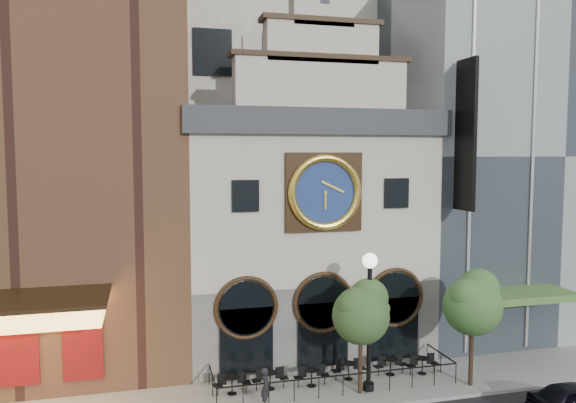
# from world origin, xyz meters

# --- Properties ---
(sidewalk) EXTENTS (44.00, 5.00, 0.15)m
(sidewalk) POSITION_xyz_m (0.00, 2.50, 0.07)
(sidewalk) COLOR gray
(sidewalk) RESTS_ON ground
(clock_building) EXTENTS (12.60, 8.78, 18.65)m
(clock_building) POSITION_xyz_m (0.00, 7.82, 6.69)
(clock_building) COLOR #605E5B
(clock_building) RESTS_ON ground
(theater_building) EXTENTS (14.00, 15.60, 25.00)m
(theater_building) POSITION_xyz_m (-13.00, 9.96, 12.60)
(theater_building) COLOR #582E25
(theater_building) RESTS_ON ground
(retail_building) EXTENTS (14.00, 14.40, 20.00)m
(retail_building) POSITION_xyz_m (12.99, 9.99, 10.14)
(retail_building) COLOR gray
(retail_building) RESTS_ON ground
(office_tower) EXTENTS (20.00, 16.00, 40.00)m
(office_tower) POSITION_xyz_m (0.00, 20.00, 20.00)
(office_tower) COLOR silver
(office_tower) RESTS_ON ground
(cafe_railing) EXTENTS (10.60, 2.60, 0.90)m
(cafe_railing) POSITION_xyz_m (0.00, 2.50, 0.60)
(cafe_railing) COLOR black
(cafe_railing) RESTS_ON sidewalk
(bistro_0) EXTENTS (1.58, 0.68, 0.90)m
(bistro_0) POSITION_xyz_m (-4.48, 2.55, 0.61)
(bistro_0) COLOR black
(bistro_0) RESTS_ON sidewalk
(bistro_1) EXTENTS (1.58, 0.68, 0.90)m
(bistro_1) POSITION_xyz_m (-2.81, 2.63, 0.61)
(bistro_1) COLOR black
(bistro_1) RESTS_ON sidewalk
(bistro_2) EXTENTS (1.58, 0.68, 0.90)m
(bistro_2) POSITION_xyz_m (-0.98, 2.48, 0.61)
(bistro_2) COLOR black
(bistro_2) RESTS_ON sidewalk
(bistro_3) EXTENTS (1.58, 0.68, 0.90)m
(bistro_3) POSITION_xyz_m (0.85, 2.79, 0.61)
(bistro_3) COLOR black
(bistro_3) RESTS_ON sidewalk
(bistro_4) EXTENTS (1.58, 0.68, 0.90)m
(bistro_4) POSITION_xyz_m (2.90, 2.79, 0.61)
(bistro_4) COLOR black
(bistro_4) RESTS_ON sidewalk
(bistro_5) EXTENTS (1.58, 0.68, 0.90)m
(bistro_5) POSITION_xyz_m (4.37, 2.53, 0.61)
(bistro_5) COLOR black
(bistro_5) RESTS_ON sidewalk
(pedestrian) EXTENTS (0.50, 0.65, 1.60)m
(pedestrian) POSITION_xyz_m (-3.34, 1.05, 0.95)
(pedestrian) COLOR black
(pedestrian) RESTS_ON sidewalk
(lamppost) EXTENTS (1.91, 0.69, 5.97)m
(lamppost) POSITION_xyz_m (1.27, 1.49, 3.84)
(lamppost) COLOR black
(lamppost) RESTS_ON sidewalk
(tree_left) EXTENTS (2.52, 2.43, 4.86)m
(tree_left) POSITION_xyz_m (0.85, 1.33, 3.71)
(tree_left) COLOR #382619
(tree_left) RESTS_ON sidewalk
(tree_right) EXTENTS (2.65, 2.55, 5.10)m
(tree_right) POSITION_xyz_m (5.87, 0.90, 3.89)
(tree_right) COLOR #382619
(tree_right) RESTS_ON sidewalk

